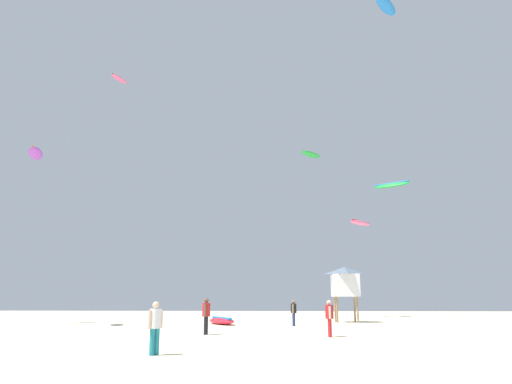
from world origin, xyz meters
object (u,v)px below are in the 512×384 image
object	(u,v)px
person_midground	(329,315)
kite_aloft_4	(392,185)
kite_aloft_1	(36,154)
kite_aloft_2	(311,154)
kite_grounded_near	(221,321)
kite_aloft_6	(360,223)
lifeguard_tower	(345,281)
kite_aloft_3	(119,79)
kite_aloft_5	(386,5)
person_left	(294,311)
person_right	(206,313)
person_foreground	(155,324)

from	to	relation	value
person_midground	kite_aloft_4	size ratio (longest dim) A/B	0.42
kite_aloft_1	kite_aloft_2	bearing A→B (deg)	40.34
person_midground	kite_grounded_near	bearing A→B (deg)	-62.06
kite_aloft_2	kite_aloft_6	bearing A→B (deg)	10.71
kite_grounded_near	lifeguard_tower	world-z (taller)	lifeguard_tower
kite_aloft_3	kite_aloft_5	bearing A→B (deg)	-21.62
person_left	kite_aloft_6	size ratio (longest dim) A/B	0.49
person_right	kite_aloft_2	xyz separation A→B (m)	(6.77, 22.58, 15.10)
person_midground	kite_aloft_2	size ratio (longest dim) A/B	0.61
kite_aloft_5	kite_aloft_6	bearing A→B (deg)	97.13
person_right	kite_grounded_near	distance (m)	9.79
person_midground	kite_aloft_1	world-z (taller)	kite_aloft_1
person_foreground	kite_aloft_2	distance (m)	35.73
kite_aloft_4	kite_grounded_near	bearing A→B (deg)	-132.51
person_right	kite_aloft_3	bearing A→B (deg)	-54.68
lifeguard_tower	kite_aloft_1	world-z (taller)	kite_aloft_1
kite_aloft_1	kite_grounded_near	bearing A→B (deg)	17.47
kite_aloft_6	kite_aloft_1	bearing A→B (deg)	-144.27
person_midground	kite_aloft_3	bearing A→B (deg)	-53.66
person_foreground	kite_aloft_6	xyz separation A→B (m)	(11.78, 32.51, 8.19)
person_foreground	lifeguard_tower	bearing A→B (deg)	-71.55
kite_aloft_3	person_midground	bearing A→B (deg)	-50.74
person_right	kite_aloft_1	bearing A→B (deg)	-19.86
kite_aloft_4	person_left	bearing A→B (deg)	-119.91
lifeguard_tower	kite_aloft_1	xyz separation A→B (m)	(-21.56, -7.34, 8.42)
kite_aloft_2	kite_grounded_near	bearing A→B (deg)	-119.49
person_midground	kite_aloft_1	size ratio (longest dim) A/B	0.56
person_midground	person_right	world-z (taller)	person_right
kite_aloft_1	person_right	bearing A→B (deg)	-24.16
person_left	kite_grounded_near	xyz separation A→B (m)	(-5.02, 1.86, -0.74)
person_foreground	kite_aloft_2	xyz separation A→B (m)	(6.95, 31.60, 15.17)
person_foreground	kite_aloft_3	world-z (taller)	kite_aloft_3
person_right	kite_aloft_4	bearing A→B (deg)	-115.59
person_left	person_right	world-z (taller)	person_right
person_foreground	kite_aloft_5	bearing A→B (deg)	-81.10
person_left	kite_aloft_4	distance (m)	26.17
person_midground	person_left	distance (m)	9.25
lifeguard_tower	kite_aloft_5	distance (m)	23.75
person_midground	kite_aloft_6	world-z (taller)	kite_aloft_6
kite_aloft_5	kite_aloft_4	bearing A→B (deg)	78.96
person_left	kite_aloft_5	bearing A→B (deg)	40.77
person_foreground	kite_grounded_near	size ratio (longest dim) A/B	0.39
kite_grounded_near	kite_aloft_3	world-z (taller)	kite_aloft_3
kite_aloft_4	kite_aloft_2	bearing A→B (deg)	-151.23
kite_aloft_6	person_left	bearing A→B (deg)	-114.37
person_right	person_midground	bearing A→B (deg)	172.85
kite_aloft_1	kite_aloft_6	xyz separation A→B (m)	(24.56, 17.67, -2.31)
lifeguard_tower	kite_aloft_6	size ratio (longest dim) A/B	1.22
person_left	person_right	bearing A→B (deg)	-108.88
kite_grounded_near	kite_aloft_6	xyz separation A→B (m)	(12.09, 13.74, 8.92)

